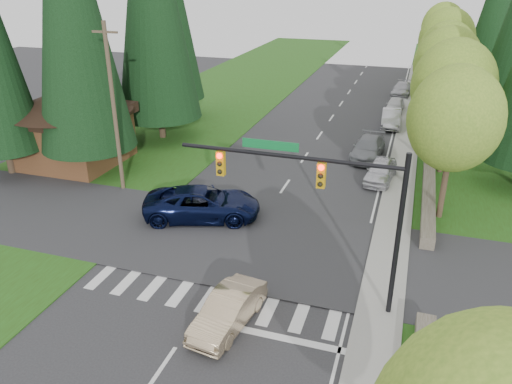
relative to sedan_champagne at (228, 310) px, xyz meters
The scene contains 27 objects.
ground 2.44m from the sedan_champagne, 126.12° to the right, with size 120.00×120.00×0.00m, color #28282B.
grass_east 21.52m from the sedan_champagne, 57.31° to the left, with size 14.00×110.00×0.06m, color #264713.
grass_west 23.13m from the sedan_champagne, 128.46° to the left, with size 14.00×110.00×0.06m, color #264713.
cross_street 6.30m from the sedan_champagne, 102.74° to the left, with size 120.00×8.00×0.10m, color #28282B.
sidewalk_east 20.86m from the sedan_champagne, 74.65° to the left, with size 1.80×80.00×0.13m, color gray.
curb_east 20.65m from the sedan_champagne, 76.93° to the left, with size 0.20×80.00×0.13m, color gray.
stone_wall_north 29.02m from the sedan_champagne, 75.60° to the left, with size 0.70×40.00×0.70m, color #4C4438.
traffic_signal 5.85m from the sedan_champagne, 41.08° to the left, with size 8.70×0.37×6.80m.
brown_building 21.12m from the sedan_champagne, 141.34° to the left, with size 8.40×8.40×5.40m.
utility_pole 15.51m from the sedan_champagne, 137.11° to the left, with size 1.60×0.24×10.00m.
decid_tree_0 15.23m from the sedan_champagne, 57.15° to the left, with size 4.80×4.80×8.37m.
decid_tree_1 21.31m from the sedan_champagne, 67.49° to the left, with size 5.20×5.20×8.80m.
decid_tree_2 27.73m from the sedan_champagne, 73.53° to the left, with size 5.00×5.00×8.82m.
decid_tree_3 34.38m from the sedan_champagne, 76.71° to the left, with size 5.00×5.00×8.55m.
decid_tree_4 41.23m from the sedan_champagne, 78.83° to the left, with size 5.40×5.40×9.18m.
decid_tree_5 47.98m from the sedan_champagne, 80.69° to the left, with size 4.80×4.80×8.30m.
decid_tree_6 54.91m from the sedan_champagne, 81.78° to the left, with size 5.20×5.20×8.86m.
conifer_w_a 21.35m from the sedan_champagne, 139.91° to the left, with size 6.12×6.12×19.80m.
conifer_w_b 25.39m from the sedan_champagne, 137.18° to the left, with size 5.44×5.44×17.80m.
conifer_e_c 48.57m from the sedan_champagne, 74.69° to the left, with size 5.10×5.10×16.80m.
sedan_champagne is the anchor object (origin of this frame).
suv_navy 9.22m from the sedan_champagne, 119.70° to the left, with size 2.89×6.27×1.74m, color black.
parked_car_a 16.87m from the sedan_champagne, 75.52° to the left, with size 1.64×4.08×1.39m, color silver.
parked_car_b 20.72m from the sedan_champagne, 81.84° to the left, with size 2.01×4.95×1.44m, color slate.
parked_car_c 29.25m from the sedan_champagne, 82.23° to the left, with size 1.55×4.44×1.46m, color #B2B1B6.
parked_car_d 34.38m from the sedan_champagne, 83.36° to the left, with size 1.56×3.88×1.32m, color silver.
parked_car_e 41.32m from the sedan_champagne, 84.14° to the left, with size 1.90×4.68×1.36m, color #A2A2A7.
Camera 1 is at (7.18, -12.49, 12.63)m, focal length 35.00 mm.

